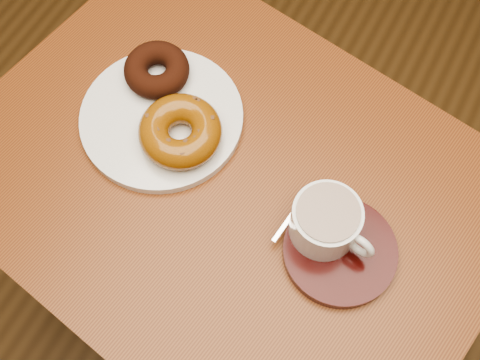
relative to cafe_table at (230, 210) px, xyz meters
The scene contains 8 objects.
ground 0.74m from the cafe_table, 39.08° to the left, with size 6.00×6.00×0.00m, color #55381A.
cafe_table is the anchor object (origin of this frame).
donut_plate 0.20m from the cafe_table, 163.44° to the left, with size 0.26×0.26×0.02m, color white.
donut_cinnamon 0.26m from the cafe_table, 151.00° to the left, with size 0.10×0.10×0.04m, color black.
donut_caramel 0.19m from the cafe_table, 167.25° to the left, with size 0.17×0.17×0.05m.
saucer 0.24m from the cafe_table, ahead, with size 0.16×0.16×0.02m, color #310806.
coffee_cup 0.24m from the cafe_table, ahead, with size 0.13×0.10×0.07m.
teaspoon 0.19m from the cafe_table, ahead, with size 0.03×0.10×0.01m.
Camera 1 is at (-0.08, -0.55, 1.60)m, focal length 45.00 mm.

